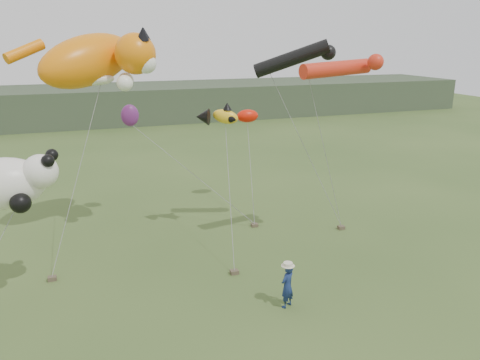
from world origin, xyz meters
name	(u,v)px	position (x,y,z in m)	size (l,w,h in m)	color
ground	(255,314)	(0.00, 0.00, 0.00)	(120.00, 120.00, 0.00)	#385123
headland	(96,105)	(-3.11, 44.69, 1.92)	(90.00, 13.00, 4.00)	#2D3D28
festival_attendant	(287,286)	(1.28, 0.10, 0.84)	(0.61, 0.40, 1.68)	navy
sandbag_anchors	(188,261)	(-1.32, 4.76, 0.09)	(17.20, 5.70, 0.17)	brown
cat_kite	(98,60)	(-4.22, 8.65, 8.54)	(6.41, 4.61, 3.18)	orange
fish_kite	(217,116)	(0.81, 7.18, 5.99)	(2.19, 1.42, 1.08)	yellow
tube_kites	(320,62)	(4.75, 4.80, 8.47)	(4.59, 4.00, 1.72)	black
panda_kite	(11,182)	(-7.74, 3.74, 4.64)	(3.21, 2.08, 2.00)	white
misc_kites	(195,116)	(0.68, 10.91, 5.47)	(7.68, 1.27, 1.38)	red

